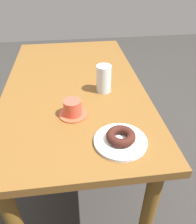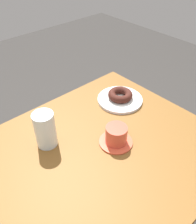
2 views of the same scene
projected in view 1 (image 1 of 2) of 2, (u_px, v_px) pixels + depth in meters
ground_plane at (80, 173)px, 1.65m from camera, size 6.00×6.00×0.00m
table at (75, 100)px, 1.27m from camera, size 1.29×0.72×0.75m
plate_chocolate_ring at (120, 141)px, 0.84m from camera, size 0.20×0.20×0.01m
napkin_chocolate_ring at (121, 140)px, 0.83m from camera, size 0.18×0.18×0.00m
donut_chocolate_ring at (121, 136)px, 0.82m from camera, size 0.11×0.11×0.03m
water_glass at (104, 79)px, 1.11m from camera, size 0.07×0.07×0.14m
coffee_cup at (73, 108)px, 0.96m from camera, size 0.12×0.12×0.07m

